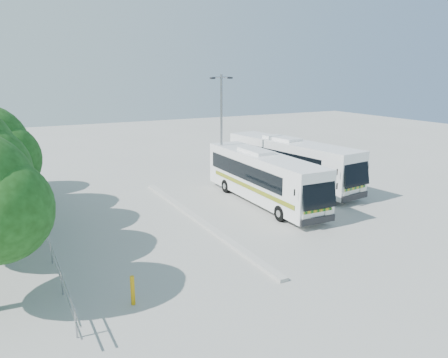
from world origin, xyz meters
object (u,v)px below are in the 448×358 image
coach_adjacent (291,161)px  bollard (133,290)px  coach_main (263,176)px  lamppost (221,127)px

coach_adjacent → bollard: size_ratio=10.89×
bollard → coach_main: bearing=37.7°
coach_main → bollard: bearing=-141.4°
lamppost → coach_adjacent: bearing=-35.0°
coach_main → coach_adjacent: bearing=33.9°
lamppost → coach_main: bearing=-95.6°
coach_main → lamppost: bearing=100.1°
coach_adjacent → bollard: bearing=-150.7°
coach_main → coach_adjacent: 4.67m
coach_adjacent → lamppost: 5.51m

